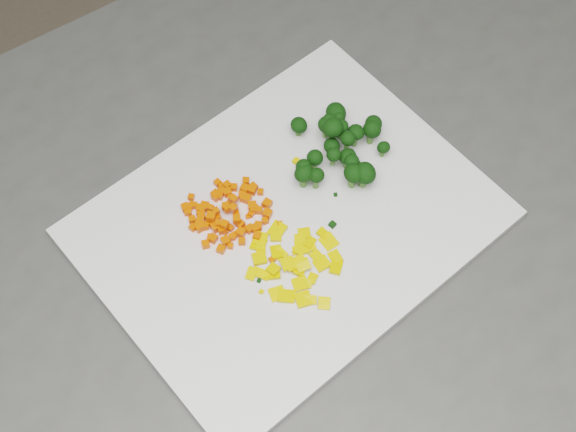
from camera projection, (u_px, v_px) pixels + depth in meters
counter_block at (320, 341)px, 1.26m from camera, size 1.09×0.77×0.90m
cutting_board at (288, 223)px, 0.84m from camera, size 0.43×0.35×0.01m
carrot_pile at (225, 208)px, 0.83m from camera, size 0.09×0.09×0.02m
pepper_pile at (293, 264)px, 0.80m from camera, size 0.10×0.10×0.01m
broccoli_pile at (335, 141)px, 0.85m from camera, size 0.11×0.11×0.05m
carrot_cube_0 at (199, 224)px, 0.83m from camera, size 0.01×0.01×0.01m
carrot_cube_1 at (218, 223)px, 0.82m from camera, size 0.01×0.01×0.01m
carrot_cube_2 at (206, 207)px, 0.84m from camera, size 0.01×0.01×0.01m
carrot_cube_3 at (222, 192)px, 0.85m from camera, size 0.01×0.01×0.01m
carrot_cube_4 at (226, 207)px, 0.83m from camera, size 0.01×0.01×0.01m
carrot_cube_5 at (245, 189)px, 0.85m from camera, size 0.01×0.01×0.01m
carrot_cube_6 at (227, 210)px, 0.83m from camera, size 0.01×0.01×0.01m
carrot_cube_7 at (247, 199)px, 0.84m from camera, size 0.01×0.01×0.01m
carrot_cube_8 at (201, 226)px, 0.83m from camera, size 0.01×0.01×0.01m
carrot_cube_9 at (246, 181)px, 0.85m from camera, size 0.01×0.01×0.01m
carrot_cube_10 at (194, 205)px, 0.84m from camera, size 0.01×0.01×0.01m
carrot_cube_11 at (225, 231)px, 0.83m from camera, size 0.01×0.01×0.01m
carrot_cube_12 at (202, 215)px, 0.83m from camera, size 0.01×0.01×0.01m
carrot_cube_13 at (219, 192)px, 0.85m from camera, size 0.01×0.01×0.01m
carrot_cube_14 at (215, 195)px, 0.85m from camera, size 0.01×0.01×0.01m
carrot_cube_15 at (218, 183)px, 0.85m from camera, size 0.01×0.01×0.01m
carrot_cube_16 at (256, 228)px, 0.83m from camera, size 0.01×0.01×0.01m
carrot_cube_17 at (257, 236)px, 0.82m from camera, size 0.01×0.01×0.01m
carrot_cube_18 at (193, 228)px, 0.83m from camera, size 0.01×0.01×0.01m
carrot_cube_19 at (200, 220)px, 0.83m from camera, size 0.01×0.01×0.01m
carrot_cube_20 at (185, 207)px, 0.84m from camera, size 0.01×0.01×0.01m
carrot_cube_21 at (251, 214)px, 0.84m from camera, size 0.01×0.01×0.01m
carrot_cube_22 at (232, 237)px, 0.82m from camera, size 0.01×0.01×0.01m
carrot_cube_23 at (226, 241)px, 0.82m from camera, size 0.01×0.01×0.01m
carrot_cube_24 at (227, 185)px, 0.85m from camera, size 0.01×0.01×0.01m
carrot_cube_25 at (188, 212)px, 0.84m from camera, size 0.01×0.01×0.01m
carrot_cube_26 at (252, 206)px, 0.84m from camera, size 0.01×0.01×0.01m
carrot_cube_27 at (230, 246)px, 0.82m from camera, size 0.01×0.01×0.01m
carrot_cube_28 at (211, 208)px, 0.83m from camera, size 0.01×0.01×0.01m
carrot_cube_29 at (247, 229)px, 0.83m from camera, size 0.01×0.01×0.01m
carrot_cube_30 at (250, 229)px, 0.83m from camera, size 0.01×0.01×0.01m
carrot_cube_31 at (243, 196)px, 0.85m from camera, size 0.01×0.01×0.01m
carrot_cube_32 at (240, 224)px, 0.83m from camera, size 0.01×0.01×0.01m
carrot_cube_33 at (217, 218)px, 0.83m from camera, size 0.01×0.01×0.01m
carrot_cube_34 at (243, 197)px, 0.84m from camera, size 0.01×0.01×0.01m
carrot_cube_35 at (231, 198)px, 0.85m from camera, size 0.01×0.01×0.01m
carrot_cube_36 at (222, 229)px, 0.83m from camera, size 0.01×0.01×0.01m
carrot_cube_37 at (192, 220)px, 0.83m from camera, size 0.01×0.01×0.01m
carrot_cube_38 at (233, 208)px, 0.83m from camera, size 0.01×0.01×0.01m
carrot_cube_39 at (213, 239)px, 0.82m from camera, size 0.01×0.01×0.01m
carrot_cube_40 at (241, 232)px, 0.82m from camera, size 0.01×0.01×0.01m
carrot_cube_41 at (230, 228)px, 0.83m from camera, size 0.01×0.01×0.01m
carrot_cube_42 at (193, 219)px, 0.83m from camera, size 0.01×0.01×0.01m
carrot_cube_43 at (216, 211)px, 0.83m from camera, size 0.01×0.01×0.01m
carrot_cube_44 at (234, 187)px, 0.85m from camera, size 0.01×0.01×0.01m
carrot_cube_45 at (191, 206)px, 0.84m from camera, size 0.01×0.01×0.01m
carrot_cube_46 at (259, 210)px, 0.84m from camera, size 0.01×0.01×0.01m
carrot_cube_47 at (206, 244)px, 0.82m from camera, size 0.01×0.01×0.01m
carrot_cube_48 at (211, 217)px, 0.82m from camera, size 0.01×0.01×0.01m
carrot_cube_49 at (228, 192)px, 0.85m from camera, size 0.01×0.01×0.01m
carrot_cube_50 at (236, 234)px, 0.82m from camera, size 0.01×0.01×0.01m
carrot_cube_51 at (267, 214)px, 0.83m from camera, size 0.01×0.01×0.01m
carrot_cube_52 at (219, 196)px, 0.85m from camera, size 0.01×0.01×0.01m
carrot_cube_53 at (242, 195)px, 0.85m from camera, size 0.01×0.01×0.01m
carrot_cube_54 at (224, 225)px, 0.82m from camera, size 0.01×0.01×0.01m
carrot_cube_55 at (216, 227)px, 0.83m from camera, size 0.01×0.01×0.01m
carrot_cube_56 at (221, 249)px, 0.81m from camera, size 0.01×0.01×0.01m
carrot_cube_57 at (205, 226)px, 0.83m from camera, size 0.01×0.01×0.01m
carrot_cube_58 at (242, 241)px, 0.82m from camera, size 0.01×0.01×0.01m
carrot_cube_59 at (258, 226)px, 0.83m from camera, size 0.01×0.01×0.01m
carrot_cube_60 at (265, 221)px, 0.83m from camera, size 0.01×0.01×0.01m
carrot_cube_61 at (225, 206)px, 0.83m from camera, size 0.01×0.01×0.01m
carrot_cube_62 at (252, 190)px, 0.85m from camera, size 0.01×0.01×0.01m
carrot_cube_63 at (201, 213)px, 0.84m from camera, size 0.01×0.01×0.01m
carrot_cube_64 at (221, 186)px, 0.85m from camera, size 0.01×0.01×0.01m
carrot_cube_65 at (236, 214)px, 0.84m from camera, size 0.01×0.01×0.01m
carrot_cube_66 at (253, 187)px, 0.85m from camera, size 0.01×0.01×0.01m
carrot_cube_67 at (204, 206)px, 0.84m from camera, size 0.01×0.01×0.01m
carrot_cube_68 at (199, 227)px, 0.83m from camera, size 0.01×0.01×0.01m
carrot_cube_69 at (267, 204)px, 0.84m from camera, size 0.01×0.01×0.01m
carrot_cube_70 at (200, 209)px, 0.84m from camera, size 0.01×0.01×0.01m
carrot_cube_71 at (234, 199)px, 0.84m from camera, size 0.01×0.01×0.01m
carrot_cube_72 at (211, 238)px, 0.82m from camera, size 0.01×0.01×0.01m
carrot_cube_73 at (216, 197)px, 0.85m from camera, size 0.01×0.01×0.01m
carrot_cube_74 at (242, 195)px, 0.85m from camera, size 0.01×0.01×0.01m
carrot_cube_75 at (254, 209)px, 0.84m from camera, size 0.01×0.01×0.01m
carrot_cube_76 at (191, 197)px, 0.85m from camera, size 0.01×0.01×0.01m
carrot_cube_77 at (260, 192)px, 0.85m from camera, size 0.01×0.01×0.01m
carrot_cube_78 at (237, 219)px, 0.82m from camera, size 0.01×0.01×0.01m
carrot_cube_79 at (208, 224)px, 0.83m from camera, size 0.01×0.01×0.01m
pepper_chunk_0 at (301, 263)px, 0.80m from camera, size 0.02×0.02×0.00m
pepper_chunk_1 at (300, 270)px, 0.81m from camera, size 0.02×0.02×0.01m
pepper_chunk_2 at (291, 264)px, 0.80m from camera, size 0.01×0.02×0.01m
pepper_chunk_3 at (272, 275)px, 0.80m from camera, size 0.02×0.02×0.01m
pepper_chunk_4 at (259, 259)px, 0.81m from camera, size 0.02×0.02×0.01m
pepper_chunk_5 at (251, 274)px, 0.80m from camera, size 0.02×0.02×0.01m
pepper_chunk_6 at (329, 242)px, 0.82m from camera, size 0.02×0.02×0.01m
pepper_chunk_7 at (287, 264)px, 0.80m from camera, size 0.02×0.02×0.01m
pepper_chunk_8 at (324, 234)px, 0.83m from camera, size 0.01×0.02×0.01m
pepper_chunk_9 at (310, 243)px, 0.82m from camera, size 0.02×0.01×0.01m
pepper_chunk_10 at (318, 257)px, 0.81m from camera, size 0.01×0.02×0.00m
pepper_chunk_11 at (273, 269)px, 0.80m from camera, size 0.01×0.01×0.00m
pepper_chunk_12 at (335, 257)px, 0.81m from camera, size 0.01×0.02×0.01m
pepper_chunk_13 at (300, 284)px, 0.80m from camera, size 0.02×0.02×0.00m
pepper_chunk_14 at (261, 246)px, 0.82m from camera, size 0.02×0.02×0.00m
pepper_chunk_15 at (336, 267)px, 0.81m from camera, size 0.02×0.02×0.01m
pepper_chunk_16 at (322, 264)px, 0.81m from camera, size 0.02×0.02×0.01m
pepper_chunk_17 at (276, 235)px, 0.83m from camera, size 0.02×0.02×0.01m
pepper_chunk_18 at (300, 250)px, 0.82m from camera, size 0.02×0.02×0.01m
pepper_chunk_19 at (261, 274)px, 0.80m from camera, size 0.02×0.02×0.01m
pepper_chunk_20 at (292, 266)px, 0.81m from camera, size 0.02×0.02×0.01m
pepper_chunk_21 at (303, 299)px, 0.79m from camera, size 0.02×0.02×0.00m
pepper_chunk_22 at (286, 296)px, 0.79m from camera, size 0.02×0.02×0.01m
pepper_chunk_23 at (300, 241)px, 0.82m from camera, size 0.02×0.02×0.01m
pepper_chunk_24 at (312, 278)px, 0.80m from camera, size 0.01×0.01×0.00m
pepper_chunk_25 at (306, 284)px, 0.80m from camera, size 0.01×0.01×0.00m
pepper_chunk_26 at (304, 266)px, 0.80m from camera, size 0.02×0.01×0.01m
pepper_chunk_27 at (301, 250)px, 0.82m from camera, size 0.02×0.02×0.01m
pepper_chunk_28 at (277, 294)px, 0.79m from camera, size 0.02×0.02×0.00m
pepper_chunk_29 at (277, 230)px, 0.83m from camera, size 0.02×0.02×0.01m
pepper_chunk_30 at (280, 254)px, 0.81m from camera, size 0.01×0.02×0.01m
pepper_chunk_31 at (261, 239)px, 0.82m from camera, size 0.02×0.02×0.01m
pepper_chunk_32 at (304, 233)px, 0.83m from camera, size 0.02×0.02×0.00m
pepper_chunk_33 at (324, 303)px, 0.79m from camera, size 0.02×0.02×0.00m
pepper_chunk_34 at (308, 247)px, 0.82m from camera, size 0.02×0.02×0.00m
pepper_chunk_35 at (299, 260)px, 0.81m from camera, size 0.01×0.01×0.01m
pepper_chunk_36 at (259, 244)px, 0.82m from camera, size 0.02×0.02×0.01m
pepper_chunk_37 at (277, 252)px, 0.82m from camera, size 0.02×0.02×0.01m
pepper_chunk_38 at (310, 300)px, 0.79m from camera, size 0.02×0.02×0.01m
broccoli_floret_0 at (364, 177)px, 0.84m from camera, size 0.03×0.03×0.03m
broccoli_floret_1 at (298, 128)px, 0.88m from camera, size 0.02×0.02×0.02m
broccoli_floret_2 at (303, 177)px, 0.84m from camera, size 0.03×0.03×0.03m
broccoli_floret_3 at (316, 180)px, 0.84m from camera, size 0.02×0.02×0.03m
broccoli_floret_4 at (331, 127)px, 0.88m from camera, size 0.02×0.02×0.02m
broccoli_floret_5 at (332, 132)px, 0.86m from camera, size 0.03×0.03×0.03m
broccoli_floret_6 at (314, 162)px, 0.85m from camera, size 0.02×0.02×0.03m
broccoli_floret_7 at (333, 158)px, 0.85m from camera, size 0.02×0.02×0.02m
broccoli_floret_8 at (347, 159)px, 0.86m from camera, size 0.03×0.03×0.03m
broccoli_floret_9 at (372, 128)px, 0.87m from camera, size 0.02×0.02×0.03m
broccoli_floret_10 at (335, 115)px, 0.88m from camera, size 0.03×0.03×0.03m
broccoli_floret_11 at (383, 150)px, 0.87m from camera, size 0.02×0.02×0.02m
broccoli_floret_12 at (331, 148)px, 0.87m from camera, size 0.02×0.02×0.02m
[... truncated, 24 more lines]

